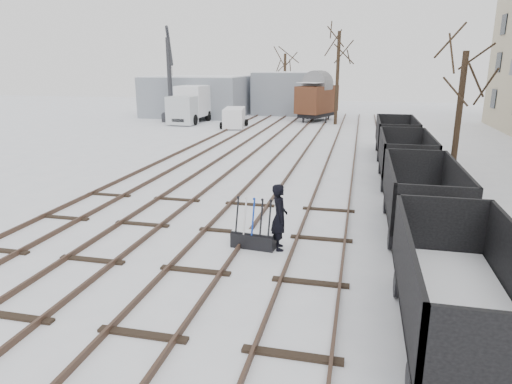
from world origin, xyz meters
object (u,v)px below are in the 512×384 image
at_px(crane, 171,97).
at_px(freight_wagon_a, 460,305).
at_px(worker, 279,217).
at_px(lorry, 193,103).
at_px(box_van_wagon, 317,98).
at_px(ground_frame, 253,239).
at_px(panel_van, 234,117).

bearing_deg(crane, freight_wagon_a, -77.94).
relative_size(freight_wagon_a, crane, 0.63).
xyz_separation_m(worker, lorry, (-13.33, 28.60, 0.74)).
xyz_separation_m(worker, box_van_wagon, (-2.10, 31.85, 1.15)).
relative_size(ground_frame, box_van_wagon, 0.28).
bearing_deg(panel_van, worker, -81.62).
height_order(worker, box_van_wagon, box_van_wagon).
distance_m(box_van_wagon, crane, 13.80).
distance_m(lorry, panel_van, 5.81).
bearing_deg(worker, freight_wagon_a, -149.93).
relative_size(ground_frame, freight_wagon_a, 0.28).
xyz_separation_m(lorry, crane, (-2.22, 0.15, 0.54)).
relative_size(freight_wagon_a, panel_van, 1.35).
height_order(worker, freight_wagon_a, freight_wagon_a).
distance_m(freight_wagon_a, box_van_wagon, 36.35).
relative_size(freight_wagon_a, lorry, 0.73).
bearing_deg(worker, ground_frame, 81.17).
xyz_separation_m(lorry, panel_van, (4.84, -3.10, -0.85)).
relative_size(ground_frame, lorry, 0.20).
distance_m(ground_frame, panel_van, 26.75).
bearing_deg(freight_wagon_a, ground_frame, 141.93).
distance_m(panel_van, crane, 7.90).
bearing_deg(worker, lorry, 8.55).
xyz_separation_m(box_van_wagon, lorry, (-11.22, -3.25, -0.41)).
bearing_deg(box_van_wagon, crane, -145.85).
distance_m(ground_frame, freight_wagon_a, 6.25).
distance_m(lorry, crane, 2.29).
relative_size(box_van_wagon, crane, 0.62).
distance_m(worker, box_van_wagon, 31.94).
bearing_deg(freight_wagon_a, crane, 121.08).
distance_m(ground_frame, worker, 1.03).
height_order(worker, panel_van, worker).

